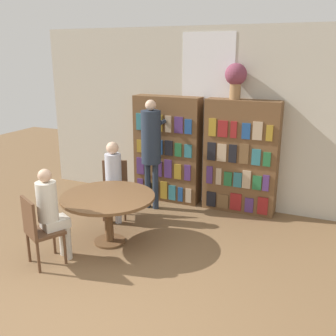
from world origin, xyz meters
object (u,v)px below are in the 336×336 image
Objects in this scene: flower_vase at (236,77)px; librarian_standing at (151,142)px; bookshelf_right at (241,157)px; bookshelf_left at (167,149)px; seated_reader_right at (51,210)px; reading_table at (108,203)px; chair_near_camera at (38,228)px; seated_reader_left at (113,177)px; chair_left_side at (115,186)px.

flower_vase is 0.30× the size of librarian_standing.
bookshelf_left is at bearing 180.00° from bookshelf_right.
reading_table is at bearing 90.00° from seated_reader_right.
flower_vase reaches higher than chair_near_camera.
flower_vase reaches higher than reading_table.
reading_table is 1.05× the size of seated_reader_right.
reading_table is 0.81m from seated_reader_left.
bookshelf_left is 3.34× the size of flower_vase.
seated_reader_left is (-0.40, -1.18, -0.21)m from bookshelf_left.
chair_left_side is 0.93m from librarian_standing.
seated_reader_left is 1.43m from seated_reader_right.
flower_vase is 1.71m from librarian_standing.
chair_left_side is (0.02, 1.75, 0.00)m from chair_near_camera.
librarian_standing is at bearing 106.92° from chair_near_camera.
librarian_standing is at bearing 108.34° from seated_reader_right.
seated_reader_right is (-1.74, -2.61, -0.23)m from bookshelf_right.
bookshelf_left is 1.48× the size of seated_reader_left.
librarian_standing is (-1.24, -0.51, -1.06)m from flower_vase.
librarian_standing reaches higher than seated_reader_left.
bookshelf_left reaches higher than chair_left_side.
seated_reader_left reaches higher than chair_left_side.
librarian_standing is (0.35, 2.11, 0.46)m from seated_reader_right.
chair_near_camera is (-0.46, -0.87, -0.09)m from reading_table.
flower_vase reaches higher than chair_left_side.
chair_left_side is 1.60m from seated_reader_right.
reading_table is 0.99m from chair_near_camera.
bookshelf_right reaches higher than seated_reader_right.
flower_vase is at bearing 86.70° from chair_near_camera.
bookshelf_right is 2.11m from chair_left_side.
seated_reader_left is (-1.72, -1.18, -0.21)m from bookshelf_right.
librarian_standing is at bearing 90.92° from reading_table.
seated_reader_left reaches higher than chair_near_camera.
chair_near_camera is at bearing -121.11° from flower_vase.
reading_table is (-1.22, -1.91, -1.61)m from flower_vase.
bookshelf_left reaches higher than seated_reader_left.
flower_vase is at bearing -169.18° from seated_reader_left.
seated_reader_right is at bearing -121.30° from flower_vase.
seated_reader_left is at bearing 116.19° from reading_table.
chair_left_side is (-0.48, -1.02, -0.42)m from bookshelf_left.
bookshelf_left is at bearing 108.68° from seated_reader_right.
seated_reader_right reaches higher than chair_near_camera.
flower_vase is (1.17, 0.00, 1.28)m from bookshelf_left.
seated_reader_right is at bearing -99.46° from librarian_standing.
librarian_standing is (0.44, 2.27, 0.65)m from chair_near_camera.
bookshelf_left is 1.20m from chair_left_side.
chair_near_camera is at bearing -90.00° from seated_reader_right.
bookshelf_right is 2.09m from seated_reader_left.
bookshelf_right is 2.07× the size of chair_left_side.
seated_reader_right reaches higher than reading_table.
bookshelf_left and bookshelf_right have the same top height.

